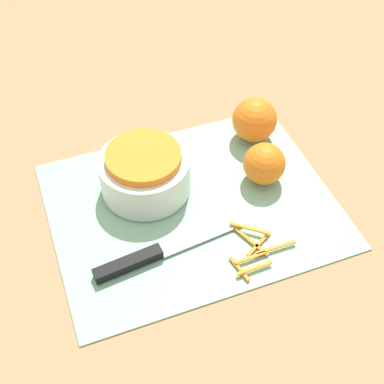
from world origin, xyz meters
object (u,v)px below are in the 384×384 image
bowl_speckled (145,172)px  knife (145,257)px  orange_left (264,164)px  orange_right (255,120)px

bowl_speckled → knife: size_ratio=0.60×
knife → orange_left: bearing=14.6°
knife → orange_right: orange_right is taller
bowl_speckled → orange_right: 0.23m
bowl_speckled → orange_left: bowl_speckled is taller
orange_left → orange_right: 0.11m
knife → orange_right: bearing=29.6°
bowl_speckled → orange_right: orange_right is taller
knife → orange_left: (0.24, 0.09, 0.03)m
knife → orange_left: size_ratio=3.51×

